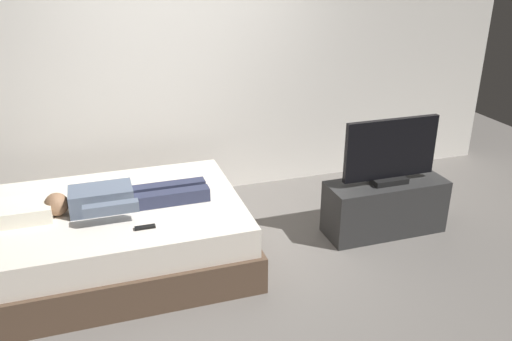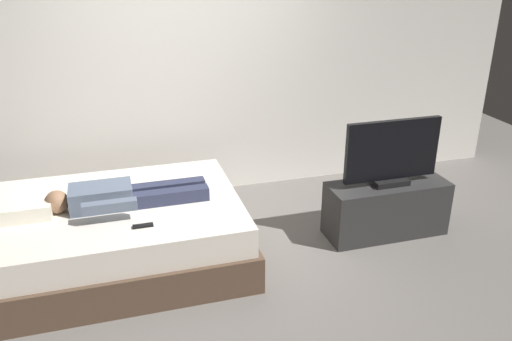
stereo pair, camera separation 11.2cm
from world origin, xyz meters
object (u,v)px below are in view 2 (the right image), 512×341
at_px(person, 118,196).
at_px(tv_stand, 386,208).
at_px(bed, 119,234).
at_px(tv, 392,154).
at_px(pillow, 19,209).
at_px(remote, 143,226).

bearing_deg(person, tv_stand, -3.65).
height_order(bed, tv, tv).
distance_m(person, tv, 2.34).
distance_m(pillow, tv, 3.07).
distance_m(tv_stand, tv, 0.53).
height_order(pillow, tv_stand, pillow).
height_order(bed, person, person).
relative_size(person, tv_stand, 1.15).
xyz_separation_m(pillow, tv, (3.06, -0.19, 0.18)).
relative_size(pillow, tv_stand, 0.44).
height_order(tv_stand, tv, tv).
bearing_deg(person, remote, -69.53).
height_order(person, remote, person).
distance_m(person, remote, 0.44).
height_order(person, tv, tv).
relative_size(tv_stand, tv, 1.25).
height_order(pillow, tv, tv).
distance_m(bed, person, 0.36).
bearing_deg(person, tv, -3.65).
bearing_deg(tv, remote, -173.29).
xyz_separation_m(bed, pillow, (-0.70, 0.00, 0.34)).
distance_m(pillow, person, 0.74).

